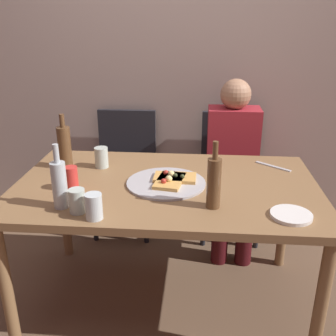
% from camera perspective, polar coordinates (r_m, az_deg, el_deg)
% --- Properties ---
extents(ground_plane, '(8.00, 8.00, 0.00)m').
position_cam_1_polar(ground_plane, '(2.42, -0.23, -18.70)').
color(ground_plane, brown).
extents(back_wall, '(6.00, 0.10, 2.60)m').
position_cam_1_polar(back_wall, '(2.97, 1.70, 16.47)').
color(back_wall, gray).
rests_on(back_wall, ground_plane).
extents(dining_table, '(1.57, 0.94, 0.75)m').
position_cam_1_polar(dining_table, '(2.05, -0.26, -4.20)').
color(dining_table, olive).
rests_on(dining_table, ground_plane).
extents(pizza_tray, '(0.41, 0.41, 0.01)m').
position_cam_1_polar(pizza_tray, '(2.01, -0.24, -2.21)').
color(pizza_tray, '#ADADB2').
rests_on(pizza_tray, dining_table).
extents(pizza_slice_last, '(0.22, 0.13, 0.05)m').
position_cam_1_polar(pizza_slice_last, '(2.04, 0.96, -1.34)').
color(pizza_slice_last, tan).
rests_on(pizza_slice_last, pizza_tray).
extents(pizza_slice_extra, '(0.16, 0.24, 0.05)m').
position_cam_1_polar(pizza_slice_extra, '(1.99, 0.24, -1.87)').
color(pizza_slice_extra, tan).
rests_on(pizza_slice_extra, pizza_tray).
extents(wine_bottle, '(0.06, 0.06, 0.31)m').
position_cam_1_polar(wine_bottle, '(1.74, 6.78, -2.07)').
color(wine_bottle, brown).
rests_on(wine_bottle, dining_table).
extents(beer_bottle, '(0.07, 0.07, 0.30)m').
position_cam_1_polar(beer_bottle, '(1.80, -15.71, -2.23)').
color(beer_bottle, '#B2BCC1').
rests_on(beer_bottle, dining_table).
extents(water_bottle, '(0.08, 0.08, 0.31)m').
position_cam_1_polar(water_bottle, '(2.27, -14.99, 3.08)').
color(water_bottle, brown).
rests_on(water_bottle, dining_table).
extents(tumbler_near, '(0.07, 0.07, 0.11)m').
position_cam_1_polar(tumbler_near, '(1.76, -13.24, -4.75)').
color(tumbler_near, '#B7C6BC').
rests_on(tumbler_near, dining_table).
extents(tumbler_far, '(0.08, 0.08, 0.12)m').
position_cam_1_polar(tumbler_far, '(2.25, -9.78, 1.55)').
color(tumbler_far, '#B7C6BC').
rests_on(tumbler_far, dining_table).
extents(wine_glass, '(0.07, 0.07, 0.12)m').
position_cam_1_polar(wine_glass, '(1.69, -10.88, -5.59)').
color(wine_glass, silver).
rests_on(wine_glass, dining_table).
extents(soda_can, '(0.07, 0.07, 0.12)m').
position_cam_1_polar(soda_can, '(1.98, -14.05, -1.50)').
color(soda_can, red).
rests_on(soda_can, dining_table).
extents(plate_stack, '(0.18, 0.18, 0.02)m').
position_cam_1_polar(plate_stack, '(1.78, 17.69, -6.63)').
color(plate_stack, white).
rests_on(plate_stack, dining_table).
extents(table_knife, '(0.18, 0.15, 0.01)m').
position_cam_1_polar(table_knife, '(2.32, 15.21, 0.24)').
color(table_knife, '#B7B7BC').
rests_on(table_knife, dining_table).
extents(chair_left, '(0.44, 0.44, 0.90)m').
position_cam_1_polar(chair_left, '(2.96, -6.30, 0.66)').
color(chair_left, black).
rests_on(chair_left, ground_plane).
extents(chair_right, '(0.44, 0.44, 0.90)m').
position_cam_1_polar(chair_right, '(2.92, 9.18, 0.19)').
color(chair_right, black).
rests_on(chair_right, ground_plane).
extents(guest_in_sweater, '(0.36, 0.56, 1.17)m').
position_cam_1_polar(guest_in_sweater, '(2.73, 9.54, 1.53)').
color(guest_in_sweater, maroon).
rests_on(guest_in_sweater, ground_plane).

